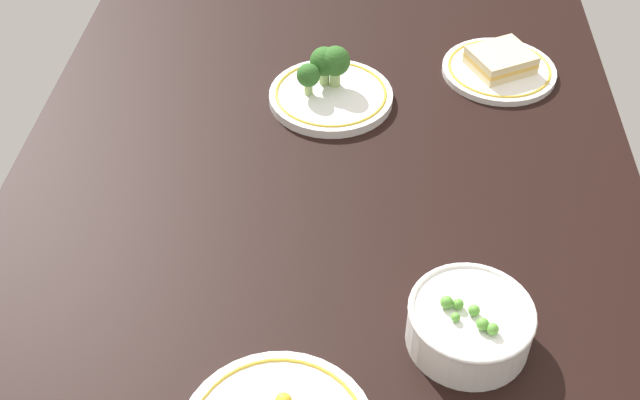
# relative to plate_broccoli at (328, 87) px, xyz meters

# --- Properties ---
(dining_table) EXTENTS (1.43, 0.93, 0.04)m
(dining_table) POSITION_rel_plate_broccoli_xyz_m (0.27, 0.00, -0.04)
(dining_table) COLOR black
(dining_table) RESTS_ON ground
(plate_broccoli) EXTENTS (0.20, 0.20, 0.09)m
(plate_broccoli) POSITION_rel_plate_broccoli_xyz_m (0.00, 0.00, 0.00)
(plate_broccoli) COLOR white
(plate_broccoli) RESTS_ON dining_table
(plate_sandwich) EXTENTS (0.19, 0.19, 0.04)m
(plate_sandwich) POSITION_rel_plate_broccoli_xyz_m (-0.09, 0.29, -0.01)
(plate_sandwich) COLOR white
(plate_sandwich) RESTS_ON dining_table
(bowl_peas) EXTENTS (0.15, 0.15, 0.07)m
(bowl_peas) POSITION_rel_plate_broccoli_xyz_m (0.48, 0.19, 0.01)
(bowl_peas) COLOR white
(bowl_peas) RESTS_ON dining_table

